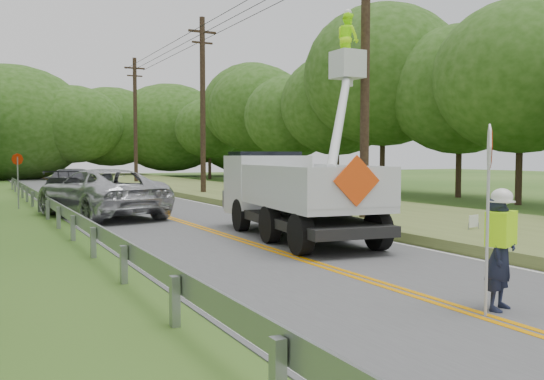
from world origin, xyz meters
name	(u,v)px	position (x,y,z in m)	size (l,w,h in m)	color
ground	(451,307)	(0.00, 0.00, 0.00)	(140.00, 140.00, 0.00)	#275016
road	(172,219)	(0.00, 14.00, 0.01)	(7.20, 96.00, 0.03)	#4D4C4F
guardrail	(54,207)	(-4.02, 14.91, 0.55)	(0.18, 48.00, 0.77)	gray
utility_poles	(258,91)	(5.00, 17.02, 5.27)	(1.60, 43.30, 10.00)	black
tall_grass_verge	(333,207)	(7.10, 14.00, 0.15)	(7.00, 96.00, 0.30)	#5A6833
treeline_right	(345,99)	(15.93, 26.00, 6.14)	(11.03, 52.95, 11.55)	#332319
treeline_horizon	(32,124)	(-1.05, 56.24, 5.50)	(56.84, 14.45, 11.66)	#21470E
flagger	(500,245)	(0.48, -0.50, 1.01)	(1.05, 0.69, 2.78)	#191E33
bucket_truck	(290,182)	(1.90, 8.51, 1.57)	(4.76, 7.29, 6.88)	black
suv_silver	(100,193)	(-2.24, 15.81, 0.93)	(3.03, 6.58, 1.83)	#B8B9BF
suv_darkgrey	(74,183)	(-1.55, 26.78, 0.83)	(2.26, 5.57, 1.62)	#3D3E45
stop_sign_permanent	(18,172)	(-4.75, 21.09, 1.62)	(0.50, 0.20, 2.45)	gray
yard_sign	(474,222)	(5.81, 5.03, 0.50)	(0.47, 0.16, 0.70)	white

